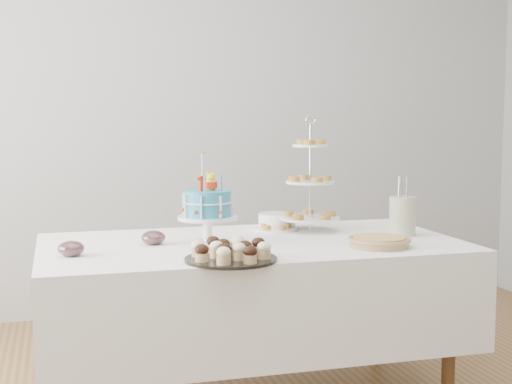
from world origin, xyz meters
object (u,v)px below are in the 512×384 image
object	(u,v)px
plate_stack	(277,220)
birthday_cake	(208,219)
table	(252,290)
utensil_pitcher	(403,214)
pastry_plate	(275,228)
jam_bowl_a	(71,249)
pie	(379,241)
cupcake_tray	(231,250)
jam_bowl_b	(153,238)
tiered_stand	(310,183)

from	to	relation	value
plate_stack	birthday_cake	bearing A→B (deg)	-140.26
table	utensil_pitcher	world-z (taller)	utensil_pitcher
pastry_plate	jam_bowl_a	distance (m)	1.10
birthday_cake	pie	distance (m)	0.78
table	cupcake_tray	xyz separation A→B (m)	(-0.20, -0.40, 0.27)
plate_stack	pastry_plate	xyz separation A→B (m)	(-0.03, -0.08, -0.02)
plate_stack	jam_bowl_b	distance (m)	0.76
cupcake_tray	pastry_plate	size ratio (longest dim) A/B	1.74
table	plate_stack	bearing A→B (deg)	57.29
jam_bowl_a	utensil_pitcher	bearing A→B (deg)	3.79
tiered_stand	pastry_plate	world-z (taller)	tiered_stand
pie	pastry_plate	bearing A→B (deg)	118.63
table	jam_bowl_b	size ratio (longest dim) A/B	17.59
table	birthday_cake	world-z (taller)	birthday_cake
pie	pastry_plate	xyz separation A→B (m)	(-0.31, 0.57, -0.01)
tiered_stand	pastry_plate	size ratio (longest dim) A/B	2.73
birthday_cake	table	bearing A→B (deg)	-19.20
cupcake_tray	plate_stack	world-z (taller)	cupcake_tray
jam_bowl_b	jam_bowl_a	bearing A→B (deg)	-153.84
birthday_cake	jam_bowl_b	bearing A→B (deg)	149.33
cupcake_tray	jam_bowl_a	bearing A→B (deg)	156.37
cupcake_tray	pie	distance (m)	0.72
jam_bowl_a	pastry_plate	bearing A→B (deg)	22.43
pie	jam_bowl_a	bearing A→B (deg)	173.71
utensil_pitcher	plate_stack	bearing A→B (deg)	137.74
utensil_pitcher	jam_bowl_b	bearing A→B (deg)	171.75
birthday_cake	pastry_plate	size ratio (longest dim) A/B	1.94
pie	jam_bowl_a	xyz separation A→B (m)	(-1.32, 0.15, 0.01)
birthday_cake	plate_stack	world-z (taller)	birthday_cake
birthday_cake	cupcake_tray	xyz separation A→B (m)	(0.01, -0.40, -0.07)
pastry_plate	plate_stack	bearing A→B (deg)	66.94
pastry_plate	jam_bowl_a	bearing A→B (deg)	-157.57
utensil_pitcher	pastry_plate	bearing A→B (deg)	145.52
cupcake_tray	pastry_plate	distance (m)	0.80
pie	jam_bowl_b	distance (m)	1.01
cupcake_tray	jam_bowl_b	world-z (taller)	cupcake_tray
pastry_plate	jam_bowl_b	distance (m)	0.69
jam_bowl_a	jam_bowl_b	distance (m)	0.41
tiered_stand	cupcake_tray	bearing A→B (deg)	-132.02
pastry_plate	utensil_pitcher	bearing A→B (deg)	-29.80
birthday_cake	jam_bowl_b	world-z (taller)	birthday_cake
pie	jam_bowl_a	size ratio (longest dim) A/B	2.56
birthday_cake	plate_stack	xyz separation A→B (m)	(0.45, 0.37, -0.08)
tiered_stand	utensil_pitcher	distance (m)	0.48
pastry_plate	jam_bowl_b	world-z (taller)	jam_bowl_b
table	jam_bowl_a	xyz separation A→B (m)	(-0.81, -0.13, 0.26)
jam_bowl_a	pie	bearing A→B (deg)	-6.29
plate_stack	jam_bowl_b	size ratio (longest dim) A/B	1.78
cupcake_tray	tiered_stand	distance (m)	0.87
pastry_plate	utensil_pitcher	size ratio (longest dim) A/B	0.74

